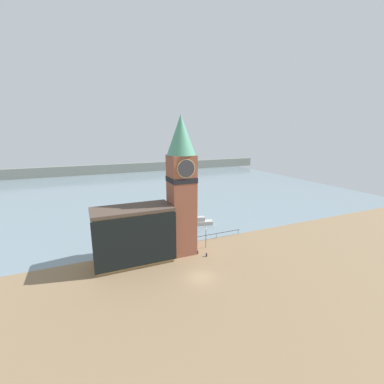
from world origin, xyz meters
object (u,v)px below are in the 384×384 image
Objects in this scene: clock_tower at (182,183)px; boat_near at (203,222)px; pier_building at (133,235)px; mooring_bollard_far at (198,252)px; lamp_post at (206,234)px; mooring_bollard_near at (207,255)px.

clock_tower reaches higher than boat_near.
pier_building is at bearing -133.17° from boat_near.
mooring_bollard_far is 3.80m from lamp_post.
mooring_bollard_far reaches higher than mooring_bollard_near.
boat_near is (18.79, 11.73, -4.12)m from pier_building.
boat_near is at bearing 60.54° from mooring_bollard_far.
clock_tower reaches higher than pier_building.
mooring_bollard_near is at bearing -15.58° from pier_building.
pier_building is (-8.82, -0.05, -8.27)m from clock_tower.
clock_tower is 1.87× the size of pier_building.
clock_tower is 5.40× the size of boat_near.
boat_near is at bearing 66.42° from lamp_post.
lamp_post is (13.57, -0.22, -2.01)m from pier_building.
mooring_bollard_far is (11.13, -1.83, -4.44)m from pier_building.
mooring_bollard_near is at bearing -114.38° from lamp_post.
pier_building reaches higher than mooring_bollard_near.
boat_near is at bearing 49.49° from clock_tower.
boat_near is 13.21m from lamp_post.
lamp_post reaches higher than mooring_bollard_near.
mooring_bollard_far is at bearing -104.61° from boat_near.
pier_building reaches higher than lamp_post.
lamp_post is at bearing 33.33° from mooring_bollard_far.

